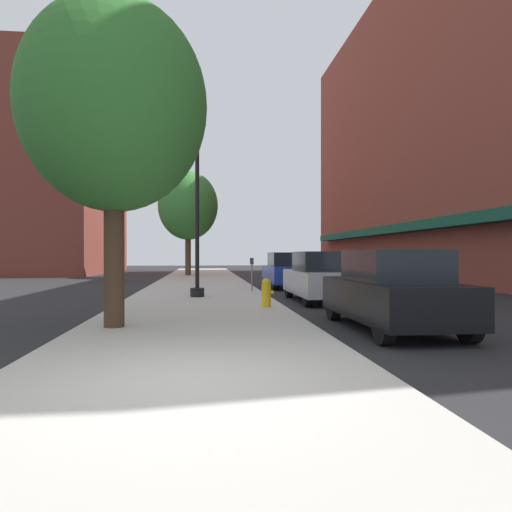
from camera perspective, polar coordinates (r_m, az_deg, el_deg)
ground_plane at (r=23.85m, az=3.08°, el=-3.58°), size 90.00×90.00×0.00m
sidewalk_slab at (r=24.53m, az=-6.58°, el=-3.34°), size 4.80×50.00×0.12m
building_right_brick at (r=32.29m, az=22.14°, el=14.87°), size 6.80×40.00×19.57m
building_far_background at (r=44.43m, az=-20.97°, el=8.83°), size 6.80×18.00×16.55m
lamppost at (r=16.47m, az=-7.06°, el=5.89°), size 0.48×0.48×5.90m
fire_hydrant at (r=13.12m, az=1.25°, el=-4.39°), size 0.33×0.26×0.79m
parking_meter_near at (r=19.06m, az=-0.51°, el=-1.67°), size 0.14×0.09×1.31m
tree_near at (r=10.32m, az=-16.65°, el=16.79°), size 3.69×3.69×6.54m
tree_mid at (r=33.88m, az=-8.15°, el=5.98°), size 4.18×4.18×7.29m
car_black at (r=10.23m, az=15.95°, el=-4.06°), size 1.80×4.30×1.66m
car_silver at (r=15.93m, az=7.77°, el=-2.54°), size 1.80×4.30×1.66m
car_blue at (r=22.34m, az=3.70°, el=-1.76°), size 1.80×4.30×1.66m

